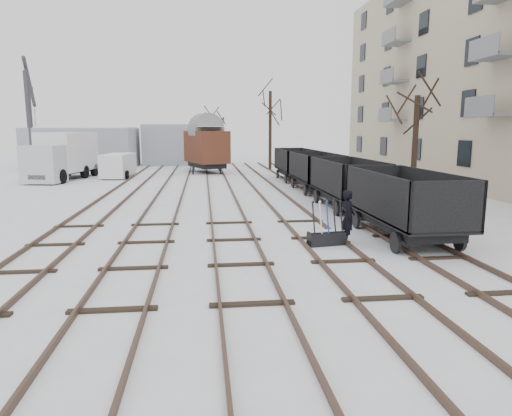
# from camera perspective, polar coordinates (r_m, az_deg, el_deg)

# --- Properties ---
(ground) EXTENTS (120.00, 120.00, 0.00)m
(ground) POSITION_cam_1_polar(r_m,az_deg,el_deg) (13.12, -1.89, -7.21)
(ground) COLOR white
(ground) RESTS_ON ground
(tracks) EXTENTS (13.90, 52.00, 0.16)m
(tracks) POSITION_cam_1_polar(r_m,az_deg,el_deg) (26.47, -4.34, 1.56)
(tracks) COLOR black
(tracks) RESTS_ON ground
(shed_left) EXTENTS (10.00, 8.00, 4.10)m
(shed_left) POSITION_cam_1_polar(r_m,az_deg,el_deg) (50.00, -20.63, 7.08)
(shed_left) COLOR #98A1AC
(shed_left) RESTS_ON ground
(shed_right) EXTENTS (7.00, 6.00, 4.50)m
(shed_right) POSITION_cam_1_polar(r_m,az_deg,el_deg) (52.62, -9.94, 7.87)
(shed_right) COLOR #98A1AC
(shed_right) RESTS_ON ground
(ground_frame) EXTENTS (1.35, 0.63, 1.49)m
(ground_frame) POSITION_cam_1_polar(r_m,az_deg,el_deg) (15.50, 8.85, -3.59)
(ground_frame) COLOR black
(ground_frame) RESTS_ON ground
(worker) EXTENTS (0.55, 0.74, 1.84)m
(worker) POSITION_cam_1_polar(r_m,az_deg,el_deg) (15.68, 11.46, -1.13)
(worker) COLOR black
(worker) RESTS_ON ground
(freight_wagon_a) EXTENTS (2.34, 5.85, 2.39)m
(freight_wagon_a) POSITION_cam_1_polar(r_m,az_deg,el_deg) (16.96, 17.94, -0.63)
(freight_wagon_a) COLOR black
(freight_wagon_a) RESTS_ON ground
(freight_wagon_b) EXTENTS (2.34, 5.85, 2.39)m
(freight_wagon_b) POSITION_cam_1_polar(r_m,az_deg,el_deg) (22.87, 11.33, 2.22)
(freight_wagon_b) COLOR black
(freight_wagon_b) RESTS_ON ground
(freight_wagon_c) EXTENTS (2.34, 5.85, 2.39)m
(freight_wagon_c) POSITION_cam_1_polar(r_m,az_deg,el_deg) (28.98, 7.46, 3.88)
(freight_wagon_c) COLOR black
(freight_wagon_c) RESTS_ON ground
(freight_wagon_d) EXTENTS (2.34, 5.85, 2.39)m
(freight_wagon_d) POSITION_cam_1_polar(r_m,az_deg,el_deg) (35.20, 4.94, 4.95)
(freight_wagon_d) COLOR black
(freight_wagon_d) RESTS_ON ground
(box_van_wagon) EXTENTS (4.44, 6.04, 4.14)m
(box_van_wagon) POSITION_cam_1_polar(r_m,az_deg,el_deg) (41.77, -6.24, 7.73)
(box_van_wagon) COLOR black
(box_van_wagon) RESTS_ON ground
(lorry) EXTENTS (3.59, 8.29, 3.64)m
(lorry) POSITION_cam_1_polar(r_m,az_deg,el_deg) (38.46, -23.01, 6.05)
(lorry) COLOR black
(lorry) RESTS_ON ground
(panel_van) EXTENTS (2.29, 4.53, 1.93)m
(panel_van) POSITION_cam_1_polar(r_m,az_deg,el_deg) (38.75, -16.84, 5.14)
(panel_van) COLOR silver
(panel_van) RESTS_ON ground
(crane) EXTENTS (2.46, 6.16, 10.34)m
(crane) POSITION_cam_1_polar(r_m,az_deg,el_deg) (47.69, -26.17, 7.42)
(crane) COLOR #333338
(crane) RESTS_ON ground
(tree_near) EXTENTS (0.30, 0.30, 5.64)m
(tree_near) POSITION_cam_1_polar(r_m,az_deg,el_deg) (26.29, 19.22, 7.00)
(tree_near) COLOR black
(tree_near) RESTS_ON ground
(tree_far_left) EXTENTS (0.30, 0.30, 5.25)m
(tree_far_left) POSITION_cam_1_polar(r_m,az_deg,el_deg) (52.41, -4.92, 8.38)
(tree_far_left) COLOR black
(tree_far_left) RESTS_ON ground
(tree_far_right) EXTENTS (0.30, 0.30, 7.49)m
(tree_far_right) POSITION_cam_1_polar(r_m,az_deg,el_deg) (44.74, 1.78, 9.62)
(tree_far_right) COLOR black
(tree_far_right) RESTS_ON ground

